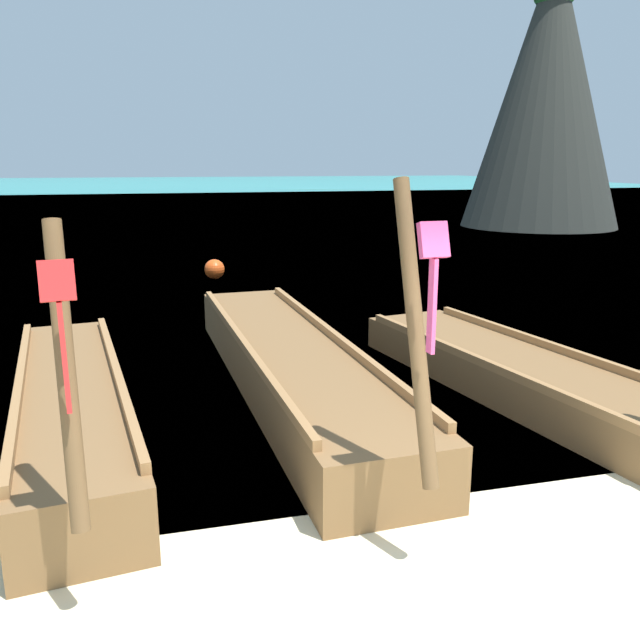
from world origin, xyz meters
TOP-DOWN VIEW (x-y plane):
  - sea_water at (0.00, 62.25)m, footprint 120.00×120.00m
  - longtail_boat_red_ribbon at (-2.68, 4.37)m, footprint 1.70×5.77m
  - longtail_boat_pink_ribbon at (-0.12, 5.30)m, footprint 1.61×7.51m
  - longtail_boat_turquoise_ribbon at (2.68, 4.43)m, footprint 2.31×5.84m
  - karst_rock at (15.38, 23.84)m, footprint 6.84×6.84m
  - mooring_buoy_far at (-0.28, 13.69)m, footprint 0.50×0.50m

SIDE VIEW (x-z plane):
  - sea_water at x=0.00m, z-range 0.00..0.00m
  - longtail_boat_turquoise_ribbon at x=2.68m, z-range -1.00..1.50m
  - mooring_buoy_far at x=-0.28m, z-range 0.00..0.50m
  - longtail_boat_pink_ribbon at x=-0.12m, z-range -1.06..1.72m
  - longtail_boat_red_ribbon at x=-2.68m, z-range -0.94..1.61m
  - karst_rock at x=15.38m, z-range -0.14..11.67m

